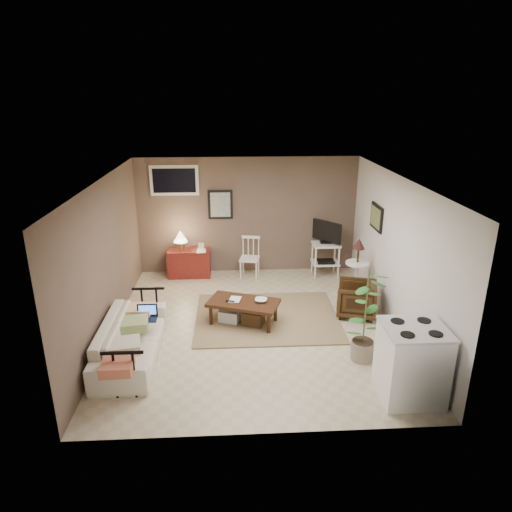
{
  "coord_description": "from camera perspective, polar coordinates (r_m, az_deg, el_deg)",
  "views": [
    {
      "loc": [
        -0.35,
        -6.61,
        3.59
      ],
      "look_at": [
        0.05,
        0.35,
        1.09
      ],
      "focal_mm": 32.0,
      "sensor_mm": 36.0,
      "label": 1
    }
  ],
  "objects": [
    {
      "name": "sofa_pillows",
      "position": [
        6.55,
        -15.48,
        -9.51
      ],
      "size": [
        0.38,
        1.86,
        0.13
      ],
      "primitive_type": null,
      "color": "beige",
      "rests_on": "sofa"
    },
    {
      "name": "side_table",
      "position": [
        8.46,
        12.58,
        -0.66
      ],
      "size": [
        0.43,
        0.43,
        1.15
      ],
      "color": "white",
      "rests_on": "floor"
    },
    {
      "name": "rug",
      "position": [
        7.78,
        1.37,
        -7.65
      ],
      "size": [
        2.39,
        1.92,
        0.02
      ],
      "primitive_type": "cube",
      "rotation": [
        0.0,
        0.0,
        -0.0
      ],
      "color": "olive",
      "rests_on": "floor"
    },
    {
      "name": "art_back",
      "position": [
        9.34,
        -4.47,
        6.43
      ],
      "size": [
        0.5,
        0.03,
        0.6
      ],
      "primitive_type": "cube",
      "color": "black"
    },
    {
      "name": "book_console",
      "position": [
        9.21,
        -7.45,
        1.26
      ],
      "size": [
        0.18,
        0.02,
        0.25
      ],
      "primitive_type": "imported",
      "rotation": [
        0.0,
        0.0,
        -0.0
      ],
      "color": "#391C0F",
      "rests_on": "red_console"
    },
    {
      "name": "stove",
      "position": [
        6.02,
        18.86,
        -12.5
      ],
      "size": [
        0.75,
        0.7,
        0.98
      ],
      "color": "white",
      "rests_on": "floor"
    },
    {
      "name": "coffee_table",
      "position": [
        7.5,
        -1.64,
        -6.81
      ],
      "size": [
        1.26,
        0.93,
        0.43
      ],
      "color": "#391C0F",
      "rests_on": "floor"
    },
    {
      "name": "laptop",
      "position": [
        7.0,
        -13.46,
        -7.11
      ],
      "size": [
        0.3,
        0.22,
        0.2
      ],
      "color": "black",
      "rests_on": "sofa"
    },
    {
      "name": "potted_plant",
      "position": [
        6.5,
        13.53,
        -6.76
      ],
      "size": [
        0.35,
        0.35,
        1.41
      ],
      "color": "gray",
      "rests_on": "floor"
    },
    {
      "name": "window",
      "position": [
        9.3,
        -10.18,
        9.27
      ],
      "size": [
        0.96,
        0.03,
        0.6
      ],
      "primitive_type": "cube",
      "color": "white"
    },
    {
      "name": "spindle_chair",
      "position": [
        9.32,
        -0.79,
        -0.33
      ],
      "size": [
        0.44,
        0.44,
        0.83
      ],
      "color": "white",
      "rests_on": "floor"
    },
    {
      "name": "floor",
      "position": [
        7.53,
        -0.26,
        -8.73
      ],
      "size": [
        5.0,
        5.0,
        0.0
      ],
      "primitive_type": "plane",
      "color": "#C1B293",
      "rests_on": "ground"
    },
    {
      "name": "sofa_end_rails",
      "position": [
        6.8,
        -14.45,
        -9.63
      ],
      "size": [
        0.53,
        1.95,
        0.66
      ],
      "primitive_type": null,
      "color": "black",
      "rests_on": "floor"
    },
    {
      "name": "book_table",
      "position": [
        7.44,
        -3.34,
        -4.63
      ],
      "size": [
        0.18,
        0.06,
        0.24
      ],
      "primitive_type": "imported",
      "rotation": [
        0.0,
        0.0,
        -0.23
      ],
      "color": "#391C0F",
      "rests_on": "coffee_table"
    },
    {
      "name": "bowl",
      "position": [
        7.37,
        0.63,
        -5.03
      ],
      "size": [
        0.2,
        0.08,
        0.2
      ],
      "primitive_type": "imported",
      "rotation": [
        0.0,
        0.0,
        -0.16
      ],
      "color": "#391C0F",
      "rests_on": "coffee_table"
    },
    {
      "name": "art_right",
      "position": [
        8.34,
        14.83,
        4.71
      ],
      "size": [
        0.03,
        0.6,
        0.45
      ],
      "primitive_type": "cube",
      "color": "black"
    },
    {
      "name": "armchair",
      "position": [
        7.94,
        12.44,
        -5.06
      ],
      "size": [
        0.74,
        0.77,
        0.65
      ],
      "primitive_type": "imported",
      "rotation": [
        0.0,
        0.0,
        -1.85
      ],
      "color": "#31200D",
      "rests_on": "floor"
    },
    {
      "name": "tv_stand",
      "position": [
        9.43,
        8.74,
        1.09
      ],
      "size": [
        0.54,
        0.56,
        1.16
      ],
      "color": "white",
      "rests_on": "floor"
    },
    {
      "name": "red_console",
      "position": [
        9.46,
        -8.45,
        -0.56
      ],
      "size": [
        0.86,
        0.38,
        0.99
      ],
      "color": "maroon",
      "rests_on": "floor"
    },
    {
      "name": "sofa",
      "position": [
        6.8,
        -15.43,
        -9.22
      ],
      "size": [
        0.57,
        1.95,
        0.76
      ],
      "primitive_type": "imported",
      "rotation": [
        0.0,
        0.0,
        1.57
      ],
      "color": "beige",
      "rests_on": "floor"
    }
  ]
}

